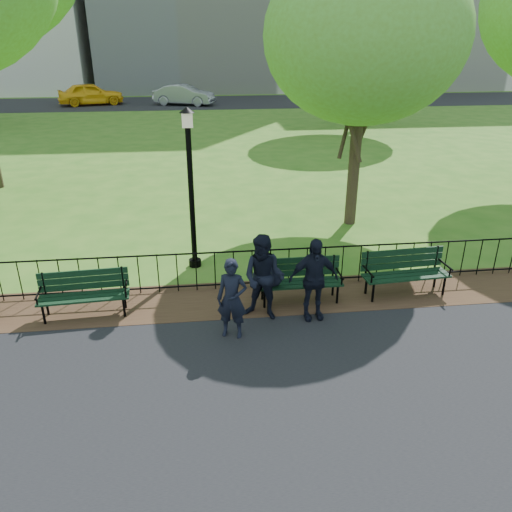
{
  "coord_description": "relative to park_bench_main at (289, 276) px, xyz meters",
  "views": [
    {
      "loc": [
        -1.26,
        -7.65,
        5.08
      ],
      "look_at": [
        -0.17,
        1.5,
        0.98
      ],
      "focal_mm": 35.0,
      "sensor_mm": 36.0,
      "label": 1
    }
  ],
  "objects": [
    {
      "name": "far_street",
      "position": [
        -0.47,
        33.73,
        -0.6
      ],
      "size": [
        70.0,
        9.0,
        0.01
      ],
      "primitive_type": "cube",
      "color": "black",
      "rests_on": "ground"
    },
    {
      "name": "tree_far_e",
      "position": [
        7.48,
        19.72,
        5.86
      ],
      "size": [
        6.68,
        6.68,
        9.31
      ],
      "color": "#2D2116",
      "rests_on": "ground"
    },
    {
      "name": "iron_fence",
      "position": [
        -0.47,
        0.73,
        -0.11
      ],
      "size": [
        24.06,
        0.06,
        1.0
      ],
      "color": "black",
      "rests_on": "ground"
    },
    {
      "name": "person_right",
      "position": [
        0.35,
        -0.65,
        0.23
      ],
      "size": [
        0.99,
        0.47,
        1.65
      ],
      "primitive_type": "imported",
      "rotation": [
        0.0,
        0.0,
        0.07
      ],
      "color": "black",
      "rests_on": "asphalt_path"
    },
    {
      "name": "park_bench_left_a",
      "position": [
        -4.04,
        0.01,
        -0.05
      ],
      "size": [
        1.74,
        0.64,
        0.97
      ],
      "rotation": [
        0.0,
        0.0,
        0.07
      ],
      "color": "black",
      "rests_on": "ground"
    },
    {
      "name": "person_mid",
      "position": [
        -0.58,
        -0.54,
        0.26
      ],
      "size": [
        0.93,
        0.74,
        1.7
      ],
      "primitive_type": "imported",
      "rotation": [
        0.0,
        0.0,
        -0.43
      ],
      "color": "black",
      "rests_on": "asphalt_path"
    },
    {
      "name": "park_bench_right_a",
      "position": [
        2.5,
        0.13,
        -0.01
      ],
      "size": [
        1.86,
        0.69,
        1.04
      ],
      "rotation": [
        0.0,
        0.0,
        0.07
      ],
      "color": "black",
      "rests_on": "ground"
    },
    {
      "name": "park_bench_main",
      "position": [
        0.0,
        0.0,
        0.0
      ],
      "size": [
        1.74,
        0.55,
        0.98
      ],
      "rotation": [
        0.0,
        0.0,
        0.0
      ],
      "color": "black",
      "rests_on": "ground"
    },
    {
      "name": "person_left",
      "position": [
        -1.23,
        -1.11,
        0.16
      ],
      "size": [
        0.63,
        0.5,
        1.51
      ],
      "primitive_type": "imported",
      "rotation": [
        0.0,
        0.0,
        -0.28
      ],
      "color": "black",
      "rests_on": "asphalt_path"
    },
    {
      "name": "sedan_silver",
      "position": [
        -2.51,
        32.14,
        0.18
      ],
      "size": [
        4.99,
        3.11,
        1.55
      ],
      "primitive_type": "imported",
      "rotation": [
        0.0,
        0.0,
        1.23
      ],
      "color": "#929399",
      "rests_on": "far_street"
    },
    {
      "name": "tree_near_e",
      "position": [
        2.64,
        4.49,
        4.44
      ],
      "size": [
        5.22,
        5.22,
        7.27
      ],
      "color": "#2D2116",
      "rests_on": "ground"
    },
    {
      "name": "dirt_strip",
      "position": [
        -0.47,
        0.23,
        -0.59
      ],
      "size": [
        60.0,
        1.6,
        0.01
      ],
      "primitive_type": "cube",
      "color": "#352215",
      "rests_on": "ground"
    },
    {
      "name": "asphalt_path",
      "position": [
        -0.47,
        -4.67,
        -0.6
      ],
      "size": [
        60.0,
        9.2,
        0.01
      ],
      "primitive_type": "cube",
      "color": "black",
      "rests_on": "ground"
    },
    {
      "name": "sedan_dark",
      "position": [
        11.67,
        32.13,
        0.15
      ],
      "size": [
        5.2,
        2.31,
        1.48
      ],
      "primitive_type": "imported",
      "rotation": [
        0.0,
        0.0,
        1.62
      ],
      "color": "black",
      "rests_on": "far_street"
    },
    {
      "name": "lamppost",
      "position": [
        -1.9,
        2.02,
        1.41
      ],
      "size": [
        0.33,
        0.33,
        3.7
      ],
      "color": "black",
      "rests_on": "ground"
    },
    {
      "name": "taxi",
      "position": [
        -9.76,
        33.04,
        0.25
      ],
      "size": [
        5.27,
        3.24,
        1.68
      ],
      "primitive_type": "imported",
      "rotation": [
        0.0,
        0.0,
        1.85
      ],
      "color": "yellow",
      "rests_on": "far_street"
    },
    {
      "name": "ground",
      "position": [
        -0.47,
        -1.27,
        -0.61
      ],
      "size": [
        120.0,
        120.0,
        0.0
      ],
      "primitive_type": "plane",
      "color": "#33681B"
    }
  ]
}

